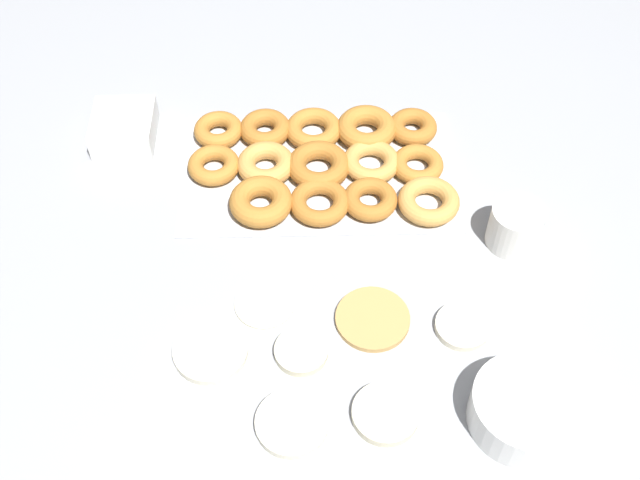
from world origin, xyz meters
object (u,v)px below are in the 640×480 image
(pancake_1, at_px, (211,350))
(pancake_0, at_px, (373,319))
(batter_bowl, at_px, (523,410))
(pancake_5, at_px, (292,423))
(paper_cup, at_px, (515,226))
(pancake_4, at_px, (385,414))
(donut_tray, at_px, (323,164))
(container_stack, at_px, (124,127))
(pancake_3, at_px, (264,303))
(pancake_2, at_px, (462,326))
(pancake_6, at_px, (301,351))

(pancake_1, bearing_deg, pancake_0, -168.25)
(pancake_1, height_order, batter_bowl, batter_bowl)
(pancake_5, height_order, batter_bowl, batter_bowl)
(batter_bowl, relative_size, paper_cup, 1.73)
(pancake_5, relative_size, paper_cup, 1.20)
(pancake_1, bearing_deg, paper_cup, -157.33)
(pancake_4, relative_size, pancake_5, 0.93)
(donut_tray, relative_size, container_stack, 4.13)
(pancake_4, height_order, container_stack, container_stack)
(pancake_0, bearing_deg, pancake_3, -11.48)
(pancake_3, height_order, pancake_4, pancake_4)
(pancake_2, height_order, pancake_5, same)
(pancake_2, bearing_deg, pancake_0, -7.46)
(container_stack, bearing_deg, pancake_3, 124.90)
(donut_tray, xyz_separation_m, paper_cup, (-0.32, 0.17, 0.02))
(pancake_0, height_order, batter_bowl, batter_bowl)
(pancake_1, relative_size, paper_cup, 1.31)
(pancake_0, bearing_deg, pancake_5, 54.00)
(pancake_0, bearing_deg, pancake_4, 92.77)
(pancake_6, bearing_deg, batter_bowl, 159.62)
(pancake_3, height_order, pancake_5, pancake_5)
(pancake_6, distance_m, container_stack, 0.59)
(pancake_0, xyz_separation_m, pancake_1, (0.25, 0.05, 0.00))
(batter_bowl, height_order, paper_cup, paper_cup)
(container_stack, bearing_deg, pancake_4, 127.46)
(container_stack, distance_m, paper_cup, 0.75)
(container_stack, bearing_deg, pancake_0, 136.27)
(pancake_5, bearing_deg, pancake_1, -44.82)
(pancake_0, height_order, pancake_4, pancake_4)
(batter_bowl, distance_m, paper_cup, 0.34)
(pancake_4, bearing_deg, pancake_0, -87.23)
(pancake_0, height_order, paper_cup, paper_cup)
(pancake_3, relative_size, donut_tray, 0.19)
(batter_bowl, bearing_deg, pancake_5, 0.19)
(pancake_4, relative_size, pancake_6, 1.19)
(paper_cup, bearing_deg, pancake_0, 32.31)
(pancake_4, relative_size, donut_tray, 0.20)
(pancake_3, bearing_deg, paper_cup, -163.86)
(batter_bowl, relative_size, container_stack, 1.27)
(pancake_5, height_order, pancake_6, same)
(donut_tray, bearing_deg, pancake_5, 83.49)
(paper_cup, bearing_deg, container_stack, -21.23)
(pancake_4, bearing_deg, pancake_6, -41.38)
(pancake_0, relative_size, donut_tray, 0.24)
(pancake_6, height_order, container_stack, container_stack)
(donut_tray, xyz_separation_m, container_stack, (0.38, -0.10, 0.01))
(paper_cup, bearing_deg, donut_tray, -28.50)
(pancake_2, bearing_deg, donut_tray, -58.74)
(batter_bowl, bearing_deg, paper_cup, -97.65)
(pancake_5, relative_size, container_stack, 0.88)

